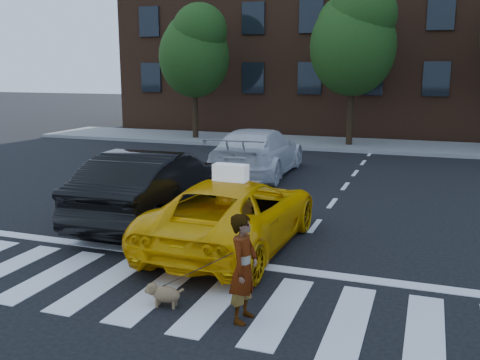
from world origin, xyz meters
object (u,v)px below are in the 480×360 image
Objects in this scene: taxi at (234,213)px; dog at (163,293)px; tree_left at (195,48)px; tree_mid at (354,36)px; white_suv at (258,152)px; black_sedan at (154,186)px; woman at (244,268)px.

taxi is 2.97m from dog.
tree_mid is (7.50, -0.00, 0.41)m from tree_left.
tree_left is 1.21× the size of white_suv.
black_sedan is (-2.53, -13.39, -4.02)m from tree_mid.
tree_mid is at bearing -106.80° from white_suv.
taxi is 3.20× the size of woman.
tree_left is at bearing -71.46° from black_sedan.
dog is (1.74, -10.01, -0.58)m from white_suv.
woman is at bearing 129.82° from black_sedan.
white_suv is (-1.78, 7.08, 0.10)m from taxi.
tree_left reaches higher than dog.
taxi is at bearing 101.93° from white_suv.
white_suv is 3.51× the size of woman.
taxi is (-0.15, -14.50, -4.17)m from tree_mid.
white_suv is 10.17m from dog.
dog is (-0.20, -17.43, -4.65)m from tree_mid.
woman is at bearing 114.51° from taxi.
dog is (-0.04, -2.93, -0.48)m from taxi.
taxi is 2.63m from black_sedan.
tree_left is 16.68m from taxi.
tree_mid is 15.08m from taxi.
tree_mid is 8.68m from white_suv.
tree_mid reaches higher than tree_left.
black_sedan is 0.93× the size of white_suv.
white_suv reaches higher than dog.
tree_left is 14.73m from black_sedan.
taxi is 0.98× the size of black_sedan.
tree_left is at bearing -61.13° from taxi.
woman is (3.00, -10.02, -0.01)m from white_suv.
tree_mid is 18.04m from dog.
white_suv is at bearing -73.89° from taxi.
dog is at bearing -90.64° from tree_mid.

